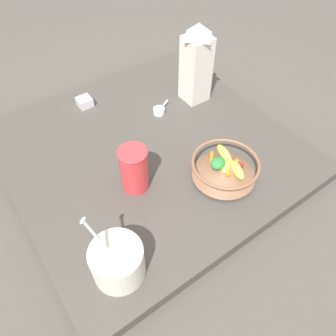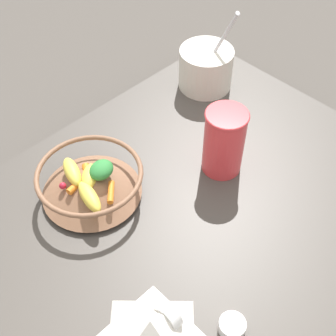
{
  "view_description": "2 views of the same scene",
  "coord_description": "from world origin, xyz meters",
  "px_view_note": "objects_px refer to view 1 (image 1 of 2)",
  "views": [
    {
      "loc": [
        0.7,
        -0.42,
        0.84
      ],
      "look_at": [
        0.16,
        -0.03,
        0.09
      ],
      "focal_mm": 35.0,
      "sensor_mm": 36.0,
      "label": 1
    },
    {
      "loc": [
        -0.27,
        0.42,
        0.79
      ],
      "look_at": [
        0.16,
        0.0,
        0.12
      ],
      "focal_mm": 50.0,
      "sensor_mm": 36.0,
      "label": 2
    }
  ],
  "objects_px": {
    "milk_carton": "(196,63)",
    "drinking_cup": "(134,169)",
    "yogurt_tub": "(117,261)",
    "spice_jar": "(85,102)",
    "fruit_bowl": "(225,168)"
  },
  "relations": [
    {
      "from": "yogurt_tub",
      "to": "fruit_bowl",
      "type": "bearing_deg",
      "value": 100.84
    },
    {
      "from": "fruit_bowl",
      "to": "spice_jar",
      "type": "relative_size",
      "value": 4.01
    },
    {
      "from": "fruit_bowl",
      "to": "drinking_cup",
      "type": "distance_m",
      "value": 0.28
    },
    {
      "from": "fruit_bowl",
      "to": "milk_carton",
      "type": "height_order",
      "value": "milk_carton"
    },
    {
      "from": "drinking_cup",
      "to": "milk_carton",
      "type": "bearing_deg",
      "value": 120.08
    },
    {
      "from": "yogurt_tub",
      "to": "spice_jar",
      "type": "relative_size",
      "value": 4.0
    },
    {
      "from": "drinking_cup",
      "to": "spice_jar",
      "type": "xyz_separation_m",
      "value": [
        -0.45,
        0.05,
        -0.06
      ]
    },
    {
      "from": "milk_carton",
      "to": "yogurt_tub",
      "type": "height_order",
      "value": "milk_carton"
    },
    {
      "from": "drinking_cup",
      "to": "yogurt_tub",
      "type": "bearing_deg",
      "value": -40.43
    },
    {
      "from": "spice_jar",
      "to": "fruit_bowl",
      "type": "bearing_deg",
      "value": 18.28
    },
    {
      "from": "spice_jar",
      "to": "milk_carton",
      "type": "bearing_deg",
      "value": 61.31
    },
    {
      "from": "drinking_cup",
      "to": "spice_jar",
      "type": "bearing_deg",
      "value": 173.66
    },
    {
      "from": "drinking_cup",
      "to": "spice_jar",
      "type": "relative_size",
      "value": 2.84
    },
    {
      "from": "milk_carton",
      "to": "drinking_cup",
      "type": "distance_m",
      "value": 0.5
    },
    {
      "from": "fruit_bowl",
      "to": "yogurt_tub",
      "type": "height_order",
      "value": "yogurt_tub"
    }
  ]
}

